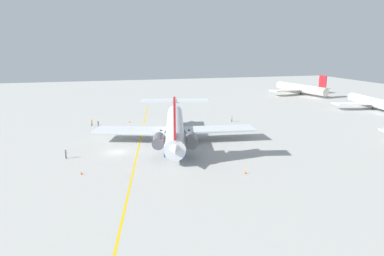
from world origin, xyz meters
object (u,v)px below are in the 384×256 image
object	(u,v)px
airliner_far_left	(299,88)
safety_cone_wingtip	(129,122)
main_jetliner	(175,128)
ground_crew_near_tail	(66,153)
safety_cone_tail	(245,172)
ground_crew_portside	(232,118)
ground_crew_starboard	(92,122)
ground_crew_near_nose	(98,123)
airliner_mid_left	(372,102)
safety_cone_nose	(81,173)

from	to	relation	value
airliner_far_left	safety_cone_wingtip	world-z (taller)	airliner_far_left
main_jetliner	ground_crew_near_tail	size ratio (longest dim) A/B	23.53
main_jetliner	safety_cone_tail	size ratio (longest dim) A/B	75.42
main_jetliner	ground_crew_portside	world-z (taller)	main_jetliner
ground_crew_near_tail	safety_cone_tail	size ratio (longest dim) A/B	3.21
safety_cone_wingtip	airliner_far_left	bearing A→B (deg)	116.92
ground_crew_near_tail	ground_crew_portside	xyz separation A→B (m)	(-23.16, 43.46, -0.02)
main_jetliner	safety_cone_tail	distance (m)	24.00
ground_crew_starboard	safety_cone_tail	size ratio (longest dim) A/B	3.27
ground_crew_portside	safety_cone_wingtip	distance (m)	29.37
main_jetliner	ground_crew_starboard	distance (m)	29.19
ground_crew_near_nose	ground_crew_near_tail	bearing A→B (deg)	53.89
airliner_mid_left	safety_cone_nose	world-z (taller)	airliner_mid_left
main_jetliner	airliner_far_left	world-z (taller)	main_jetliner
safety_cone_tail	ground_crew_near_nose	bearing A→B (deg)	-150.94
airliner_mid_left	safety_cone_tail	xyz separation A→B (m)	(47.42, -67.35, -2.20)
safety_cone_tail	ground_crew_portside	bearing A→B (deg)	161.75
airliner_mid_left	safety_cone_nose	size ratio (longest dim) A/B	51.13
ground_crew_portside	safety_cone_wingtip	size ratio (longest dim) A/B	3.15
safety_cone_nose	airliner_far_left	bearing A→B (deg)	131.40
ground_crew_portside	ground_crew_starboard	xyz separation A→B (m)	(-5.25, -38.75, 0.04)
airliner_mid_left	ground_crew_near_tail	bearing A→B (deg)	116.10
airliner_mid_left	ground_crew_starboard	size ratio (longest dim) A/B	15.65
main_jetliner	safety_cone_wingtip	distance (m)	25.77
main_jetliner	ground_crew_near_nose	size ratio (longest dim) A/B	23.73
ground_crew_starboard	safety_cone_nose	bearing A→B (deg)	-154.20
main_jetliner	ground_crew_portside	distance (m)	26.97
ground_crew_near_nose	ground_crew_starboard	distance (m)	2.95
safety_cone_nose	safety_cone_wingtip	size ratio (longest dim) A/B	1.00
ground_crew_near_tail	safety_cone_nose	bearing A→B (deg)	146.51
ground_crew_portside	safety_cone_wingtip	bearing A→B (deg)	-34.45
safety_cone_tail	ground_crew_near_tail	bearing A→B (deg)	-119.21
safety_cone_nose	safety_cone_wingtip	world-z (taller)	same
ground_crew_starboard	airliner_far_left	bearing A→B (deg)	-36.77
ground_crew_starboard	safety_cone_nose	world-z (taller)	ground_crew_starboard
main_jetliner	ground_crew_near_nose	bearing A→B (deg)	51.78
ground_crew_near_nose	ground_crew_near_tail	xyz separation A→B (m)	(26.00, -6.40, 0.01)
airliner_mid_left	ground_crew_portside	bearing A→B (deg)	106.47
main_jetliner	airliner_mid_left	bearing A→B (deg)	-59.19
airliner_far_left	ground_crew_portside	world-z (taller)	airliner_far_left
ground_crew_near_nose	ground_crew_starboard	xyz separation A→B (m)	(-2.41, -1.69, 0.03)
airliner_far_left	ground_crew_near_nose	bearing A→B (deg)	106.90
ground_crew_near_tail	airliner_far_left	bearing A→B (deg)	-104.35
ground_crew_near_nose	ground_crew_portside	distance (m)	37.17
ground_crew_portside	safety_cone_tail	world-z (taller)	ground_crew_portside
ground_crew_portside	safety_cone_nose	bearing A→B (deg)	18.46
airliner_far_left	safety_cone_tail	world-z (taller)	airliner_far_left
ground_crew_near_nose	airliner_far_left	bearing A→B (deg)	-175.50
safety_cone_nose	safety_cone_tail	world-z (taller)	same
ground_crew_near_nose	ground_crew_portside	size ratio (longest dim) A/B	1.01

